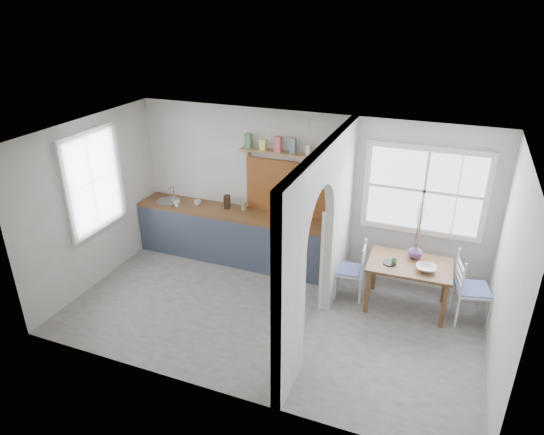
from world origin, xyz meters
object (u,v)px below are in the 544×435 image
(chair_right, at_px, (473,289))
(kettle, at_px, (329,221))
(dining_table, at_px, (407,285))
(vase, at_px, (415,251))
(chair_left, at_px, (350,270))

(chair_right, distance_m, kettle, 2.26)
(dining_table, bearing_deg, vase, 77.99)
(chair_left, height_order, kettle, kettle)
(kettle, bearing_deg, dining_table, -11.25)
(dining_table, xyz_separation_m, chair_right, (0.87, 0.02, 0.14))
(vase, bearing_deg, chair_left, -166.65)
(kettle, distance_m, vase, 1.36)
(dining_table, distance_m, kettle, 1.50)
(chair_right, xyz_separation_m, vase, (-0.83, 0.18, 0.33))
(vase, bearing_deg, kettle, 173.71)
(dining_table, height_order, vase, vase)
(chair_left, xyz_separation_m, vase, (0.89, 0.21, 0.38))
(dining_table, distance_m, vase, 0.51)
(chair_left, xyz_separation_m, kettle, (-0.46, 0.36, 0.57))
(dining_table, distance_m, chair_right, 0.88)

